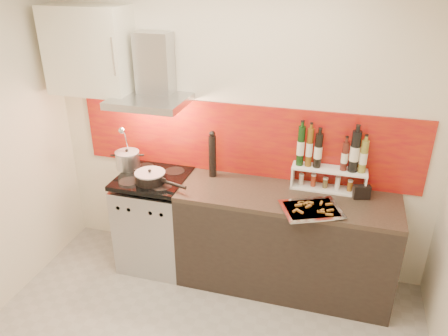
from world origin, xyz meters
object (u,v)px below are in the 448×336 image
(saute_pan, at_px, (151,177))
(baking_tray, at_px, (311,209))
(pepper_mill, at_px, (212,155))
(range_stove, at_px, (156,221))
(stock_pot, at_px, (128,160))
(counter, at_px, (285,241))

(saute_pan, distance_m, baking_tray, 1.37)
(saute_pan, bearing_deg, pepper_mill, 31.14)
(pepper_mill, bearing_deg, baking_tray, -22.22)
(range_stove, relative_size, stock_pot, 4.16)
(counter, relative_size, stock_pot, 8.23)
(range_stove, xyz_separation_m, stock_pot, (-0.28, 0.10, 0.55))
(saute_pan, xyz_separation_m, pepper_mill, (0.46, 0.28, 0.15))
(baking_tray, bearing_deg, stock_pot, 170.20)
(range_stove, height_order, baking_tray, baking_tray)
(counter, relative_size, saute_pan, 3.62)
(range_stove, height_order, counter, range_stove)
(stock_pot, relative_size, saute_pan, 0.44)
(counter, height_order, pepper_mill, pepper_mill)
(counter, bearing_deg, saute_pan, -174.54)
(pepper_mill, distance_m, baking_tray, 0.99)
(range_stove, distance_m, baking_tray, 1.50)
(range_stove, relative_size, counter, 0.51)
(baking_tray, bearing_deg, range_stove, 172.13)
(stock_pot, bearing_deg, pepper_mill, 5.66)
(range_stove, height_order, saute_pan, saute_pan)
(pepper_mill, bearing_deg, counter, -13.68)
(range_stove, bearing_deg, counter, 0.23)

